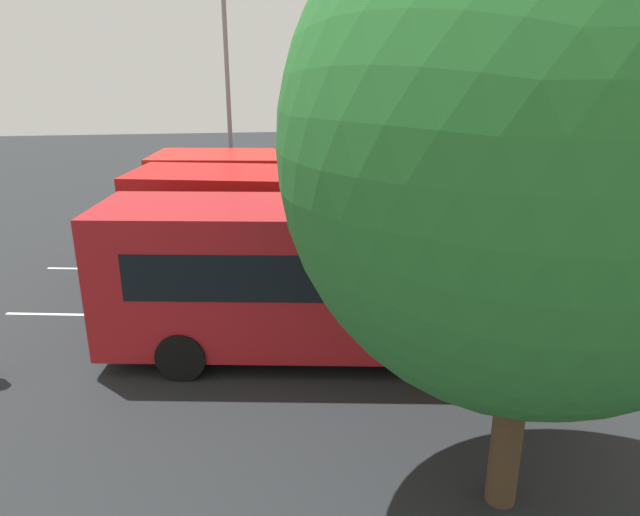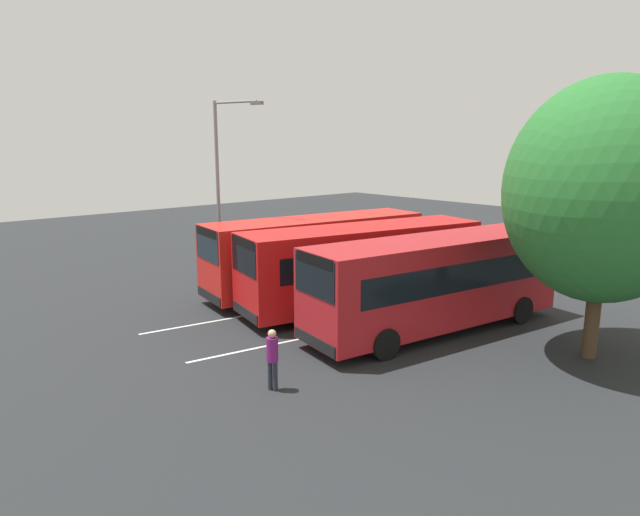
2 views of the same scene
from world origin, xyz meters
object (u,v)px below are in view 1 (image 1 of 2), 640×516
object	(u,v)px
bus_far_left	(315,201)
bus_center_left	(321,228)
bus_center_right	(342,275)
street_lamp	(230,99)
depot_tree	(543,146)

from	to	relation	value
bus_far_left	bus_center_left	distance (m)	3.11
bus_center_right	street_lamp	distance (m)	10.82
depot_tree	street_lamp	bearing A→B (deg)	-75.13
bus_center_right	bus_center_left	bearing A→B (deg)	-81.86
bus_center_left	bus_center_right	xyz separation A→B (m)	(0.03, 3.62, 0.00)
bus_center_left	street_lamp	world-z (taller)	street_lamp
street_lamp	depot_tree	bearing A→B (deg)	-1.34
bus_center_right	depot_tree	bearing A→B (deg)	117.04
bus_far_left	bus_center_right	size ratio (longest dim) A/B	1.00
street_lamp	depot_tree	distance (m)	15.45
bus_center_right	depot_tree	size ratio (longest dim) A/B	1.22
bus_far_left	street_lamp	xyz separation A→B (m)	(2.59, -3.41, 2.98)
bus_far_left	depot_tree	distance (m)	12.08
bus_center_left	bus_center_right	size ratio (longest dim) A/B	1.00
bus_center_right	depot_tree	xyz separation A→B (m)	(-1.60, 4.80, 3.36)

